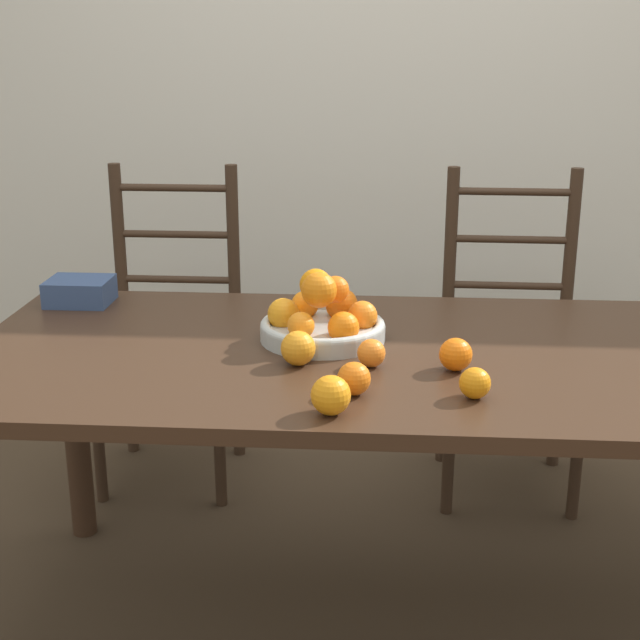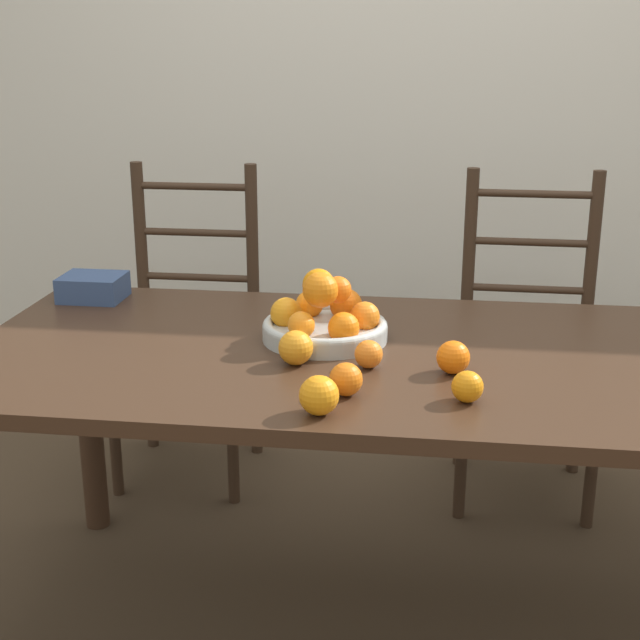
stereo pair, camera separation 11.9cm
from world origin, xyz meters
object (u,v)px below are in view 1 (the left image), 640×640
orange_loose_2 (371,353)px  chair_right (510,343)px  orange_loose_1 (354,379)px  orange_loose_5 (298,348)px  chair_left (171,335)px  book_stack (80,291)px  fruit_bowl (323,319)px  orange_loose_3 (475,383)px  orange_loose_0 (456,354)px  orange_loose_4 (331,395)px

orange_loose_2 → chair_right: 1.02m
orange_loose_1 → chair_right: (0.46, 1.05, -0.27)m
orange_loose_5 → chair_left: chair_left is taller
orange_loose_5 → book_stack: (-0.62, 0.43, -0.00)m
fruit_bowl → orange_loose_3: fruit_bowl is taller
fruit_bowl → orange_loose_2: size_ratio=4.78×
orange_loose_2 → orange_loose_3: size_ratio=0.98×
orange_loose_2 → book_stack: book_stack is taller
orange_loose_5 → chair_right: 1.10m
orange_loose_0 → orange_loose_4: 0.35m
orange_loose_0 → book_stack: 1.05m
orange_loose_1 → orange_loose_2: size_ratio=1.10×
fruit_bowl → orange_loose_5: size_ratio=3.86×
orange_loose_4 → chair_left: size_ratio=0.08×
book_stack → orange_loose_1: bearing=-38.0°
fruit_bowl → chair_left: bearing=127.3°
fruit_bowl → orange_loose_3: bearing=-46.3°
orange_loose_0 → chair_left: 1.26m
orange_loose_4 → orange_loose_5: same height
orange_loose_2 → orange_loose_5: orange_loose_5 is taller
orange_loose_0 → book_stack: bearing=155.7°
orange_loose_1 → book_stack: 0.95m
orange_loose_5 → orange_loose_4: bearing=-71.6°
orange_loose_2 → orange_loose_5: 0.16m
orange_loose_0 → chair_right: size_ratio=0.07×
fruit_bowl → orange_loose_5: fruit_bowl is taller
orange_loose_1 → orange_loose_3: size_ratio=1.07×
orange_loose_3 → chair_left: bearing=129.5°
orange_loose_0 → chair_left: bearing=133.1°
orange_loose_4 → book_stack: size_ratio=0.46×
orange_loose_3 → orange_loose_5: size_ratio=0.83×
orange_loose_1 → chair_left: (-0.63, 1.05, -0.27)m
orange_loose_1 → orange_loose_2: (0.03, 0.16, -0.00)m
chair_right → book_stack: bearing=-158.3°
fruit_bowl → chair_left: 0.94m
orange_loose_4 → book_stack: orange_loose_4 is taller
orange_loose_2 → orange_loose_5: size_ratio=0.81×
orange_loose_2 → orange_loose_5: (-0.16, -0.00, 0.01)m
orange_loose_4 → fruit_bowl: bearing=95.8°
chair_left → orange_loose_3: bearing=-50.6°
chair_left → chair_right: same height
fruit_bowl → book_stack: (-0.66, 0.25, -0.02)m
orange_loose_4 → orange_loose_5: 0.27m
orange_loose_1 → chair_right: 1.17m
orange_loose_2 → orange_loose_1: bearing=-101.2°
orange_loose_0 → orange_loose_2: orange_loose_0 is taller
orange_loose_4 → chair_left: chair_left is taller
orange_loose_4 → chair_right: 1.28m
orange_loose_2 → orange_loose_4: orange_loose_4 is taller
orange_loose_1 → chair_left: bearing=120.9°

